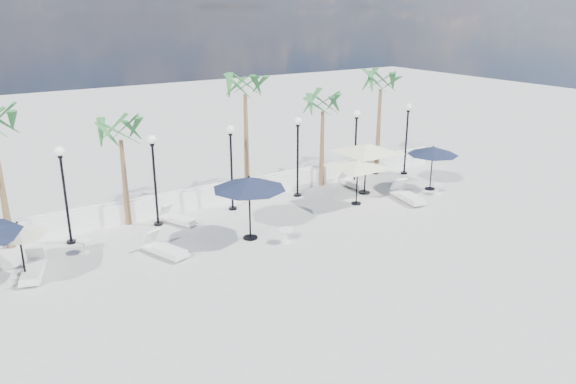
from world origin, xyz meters
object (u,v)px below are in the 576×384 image
parasol_navy_mid (249,183)px  parasol_cream_sq_a (358,161)px  lounger_5 (352,183)px  parasol_cream_small (18,230)px  parasol_cream_sq_b (367,145)px  lounger_1 (33,270)px  lounger_6 (408,196)px  lounger_3 (178,218)px  parasol_navy_right (433,151)px  lounger_4 (165,249)px

parasol_navy_mid → parasol_cream_sq_a: parasol_navy_mid is taller
lounger_5 → parasol_cream_small: parasol_cream_small is taller
parasol_navy_mid → parasol_cream_sq_b: size_ratio=0.55×
lounger_1 → parasol_navy_mid: bearing=9.8°
lounger_6 → lounger_3: bearing=173.5°
lounger_6 → parasol_cream_sq_b: (-0.92, 2.01, 2.15)m
lounger_3 → lounger_5: lounger_3 is taller
lounger_6 → parasol_navy_right: parasol_navy_right is taller
lounger_6 → parasol_navy_right: 2.89m
lounger_6 → lounger_1: bearing=-173.5°
parasol_navy_mid → parasol_cream_small: size_ratio=1.36×
parasol_cream_sq_b → parasol_navy_right: bearing=-22.5°
lounger_6 → parasol_navy_right: size_ratio=0.90×
lounger_3 → parasol_navy_right: bearing=-35.9°
lounger_1 → lounger_4: size_ratio=1.00×
lounger_5 → lounger_6: lounger_6 is taller
parasol_cream_sq_a → parasol_cream_small: parasol_cream_sq_a is taller
lounger_3 → lounger_4: (-1.62, -2.72, 0.02)m
parasol_navy_right → parasol_cream_small: (-18.65, 0.27, -0.16)m
lounger_3 → parasol_navy_right: 12.74m
lounger_3 → parasol_cream_sq_a: 8.37m
lounger_4 → parasol_cream_small: bearing=153.2°
lounger_4 → parasol_cream_sq_b: (10.86, 1.60, 2.18)m
parasol_cream_sq_a → lounger_3: bearing=164.8°
lounger_4 → lounger_6: bearing=-21.9°
lounger_6 → parasol_cream_sq_a: (-2.28, 0.99, 1.80)m
parasol_navy_mid → parasol_navy_right: (10.61, 0.63, -0.29)m
lounger_5 → parasol_cream_sq_b: bearing=-97.0°
lounger_4 → parasol_cream_sq_b: 11.19m
parasol_cream_sq_b → lounger_5: bearing=84.5°
lounger_6 → parasol_navy_mid: (-8.39, 0.07, 2.00)m
parasol_cream_sq_a → lounger_6: bearing=-23.4°
lounger_5 → parasol_navy_right: (3.04, -2.43, 1.76)m
lounger_3 → lounger_6: 10.63m
parasol_cream_sq_b → lounger_1: bearing=-176.8°
lounger_6 → parasol_cream_sq_a: 3.07m
parasol_cream_sq_a → parasol_navy_mid: bearing=-171.5°
parasol_navy_right → parasol_cream_sq_a: 4.52m
lounger_5 → parasol_navy_right: size_ratio=0.69×
lounger_4 → parasol_cream_sq_a: parasol_cream_sq_a is taller
lounger_4 → parasol_navy_mid: bearing=-25.5°
parasol_navy_right → parasol_cream_sq_a: (-4.51, 0.28, 0.10)m
parasol_navy_right → parasol_cream_small: size_ratio=1.18×
lounger_5 → parasol_cream_sq_a: 3.20m
lounger_5 → parasol_navy_mid: bearing=-159.5°
lounger_3 → parasol_navy_mid: parasol_navy_mid is taller
lounger_4 → parasol_navy_right: size_ratio=0.82×
lounger_3 → lounger_6: bearing=-41.9°
lounger_5 → parasol_navy_mid: 8.42m
lounger_1 → lounger_6: bearing=13.7°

